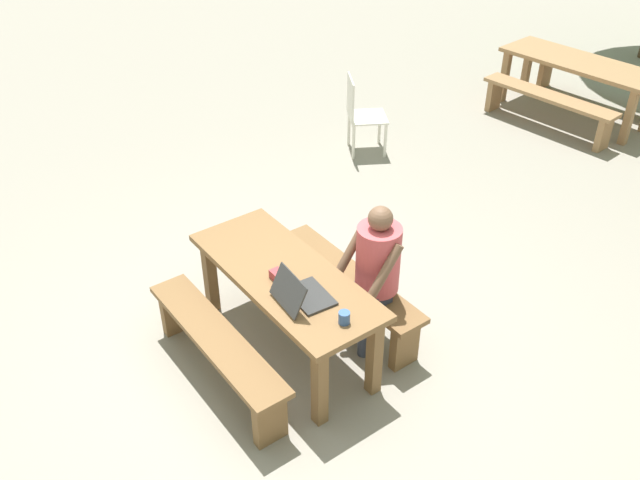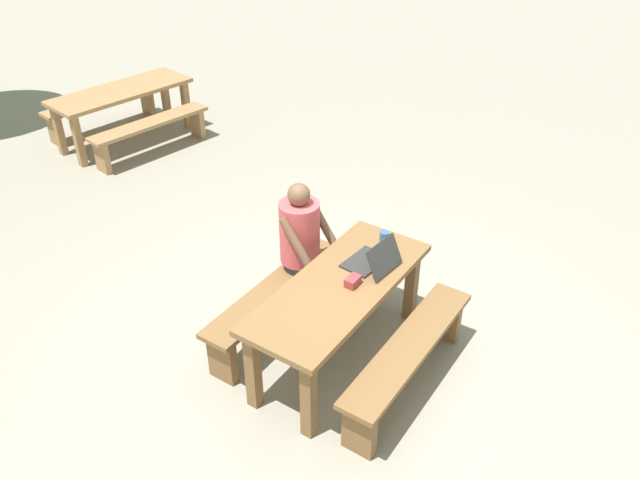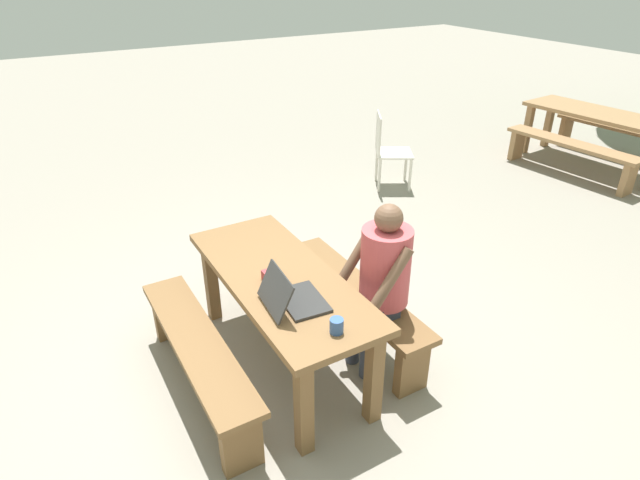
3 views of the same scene
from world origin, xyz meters
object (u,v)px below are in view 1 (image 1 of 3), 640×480
Objects in this scene: small_pouch at (278,276)px; picnic_table_rear at (579,69)px; plastic_chair at (361,113)px; laptop at (301,294)px; coffee_mug at (344,318)px; person_seated at (375,267)px; picnic_table_front at (285,286)px.

small_pouch is 5.84m from picnic_table_rear.
plastic_chair is (-2.35, 2.72, -0.29)m from small_pouch.
laptop is at bearing 164.60° from plastic_chair.
small_pouch is at bearing -171.65° from coffee_mug.
plastic_chair is at bearing 142.38° from person_seated.
plastic_chair is at bearing -111.75° from picnic_table_rear.
plastic_chair is (-3.01, 2.62, -0.30)m from coffee_mug.
picnic_table_rear is at bearing 104.56° from picnic_table_front.
coffee_mug is 4.01m from plastic_chair.
plastic_chair is (-2.65, 2.72, -0.31)m from laptop.
picnic_table_rear is at bearing 109.78° from person_seated.
coffee_mug is (0.36, 0.10, -0.02)m from laptop.
plastic_chair is 0.45× the size of picnic_table_rear.
coffee_mug is at bearing -160.19° from laptop.
plastic_chair reaches higher than coffee_mug.
small_pouch is at bearing 5.08° from laptop.
plastic_chair reaches higher than small_pouch.
picnic_table_front is 0.73m from coffee_mug.
person_seated reaches higher than small_pouch.
coffee_mug is 0.10× the size of plastic_chair.
picnic_table_front is 0.69m from person_seated.
small_pouch is 0.74m from person_seated.
picnic_table_rear is at bearing 104.77° from small_pouch.
coffee_mug is at bearing -57.95° from person_seated.
small_pouch is at bearing -63.20° from picnic_table_front.
person_seated is (0.30, 0.67, -0.03)m from small_pouch.
small_pouch is 0.14× the size of plastic_chair.
person_seated is (0.34, 0.59, 0.13)m from picnic_table_front.
picnic_table_rear is at bearing -67.48° from laptop.
picnic_table_rear is (-2.15, 5.55, -0.15)m from coffee_mug.
coffee_mug reaches higher than picnic_table_rear.
picnic_table_front is 0.19m from small_pouch.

